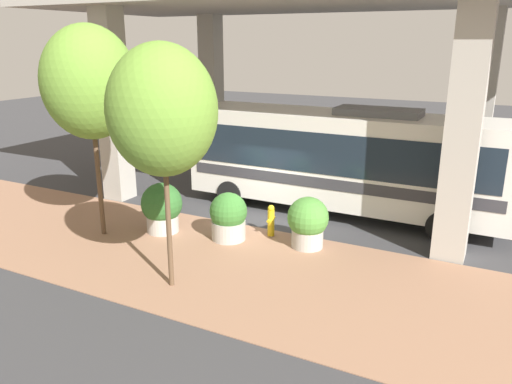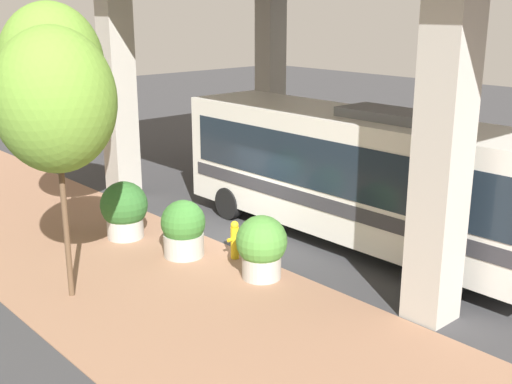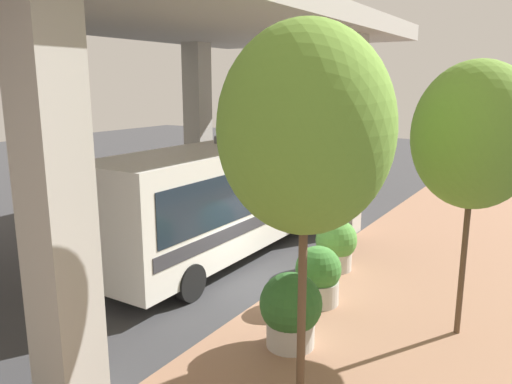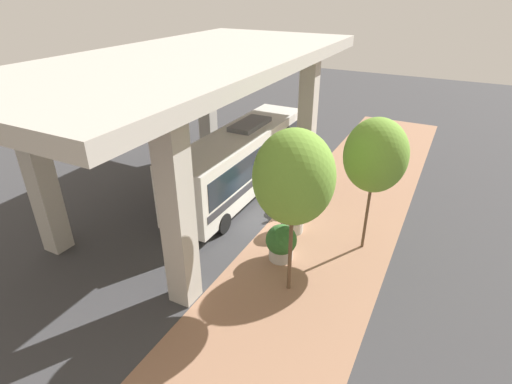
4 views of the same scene
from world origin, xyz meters
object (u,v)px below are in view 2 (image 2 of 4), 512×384
object	(u,v)px
fire_hydrant	(235,240)
planter_back	(262,247)
planter_middle	(183,229)
street_tree_far	(52,65)
bus	(356,170)
street_tree_near	(55,101)
planter_front	(124,210)

from	to	relation	value
fire_hydrant	planter_back	size ratio (longest dim) A/B	0.66
planter_middle	street_tree_far	distance (m)	5.77
bus	street_tree_near	size ratio (longest dim) A/B	1.86
planter_back	street_tree_near	distance (m)	5.76
bus	street_tree_far	distance (m)	8.73
fire_hydrant	planter_front	world-z (taller)	planter_front
bus	fire_hydrant	bearing A→B (deg)	158.38
planter_front	street_tree_far	distance (m)	4.40
planter_middle	planter_back	size ratio (longest dim) A/B	0.96
fire_hydrant	street_tree_near	size ratio (longest dim) A/B	0.17
planter_middle	street_tree_near	world-z (taller)	street_tree_near
fire_hydrant	street_tree_near	world-z (taller)	street_tree_near
bus	planter_front	bearing A→B (deg)	134.56
planter_front	planter_middle	distance (m)	2.28
bus	planter_front	world-z (taller)	bus
street_tree_near	street_tree_far	distance (m)	4.50
fire_hydrant	street_tree_near	xyz separation A→B (m)	(-4.20, 0.80, 3.93)
planter_front	planter_middle	size ratio (longest dim) A/B	1.08
planter_middle	planter_front	bearing A→B (deg)	100.54
street_tree_near	bus	bearing A→B (deg)	-15.67
planter_middle	street_tree_far	size ratio (longest dim) A/B	0.23
bus	fire_hydrant	distance (m)	3.80
bus	planter_middle	size ratio (longest dim) A/B	7.35
fire_hydrant	planter_middle	distance (m)	1.38
fire_hydrant	planter_front	xyz separation A→B (m)	(-1.28, 3.30, 0.31)
planter_middle	street_tree_far	world-z (taller)	street_tree_far
planter_back	street_tree_far	bearing A→B (deg)	107.86
planter_front	planter_back	world-z (taller)	planter_front
bus	planter_middle	bearing A→B (deg)	150.29
fire_hydrant	planter_back	xyz separation A→B (m)	(-0.31, -1.37, 0.29)
planter_back	street_tree_far	distance (m)	7.69
street_tree_far	fire_hydrant	bearing A→B (deg)	-64.52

